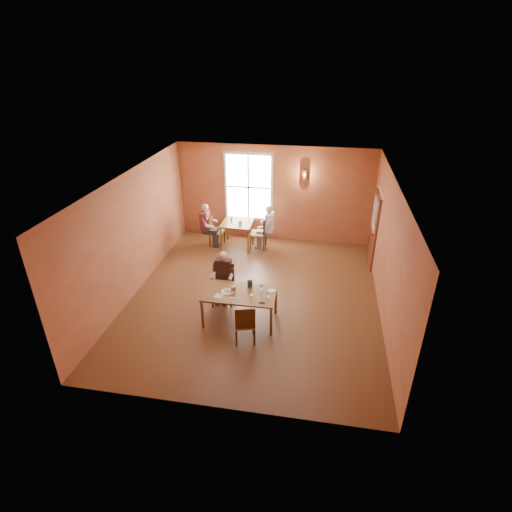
% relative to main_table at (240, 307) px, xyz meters
% --- Properties ---
extents(ground, '(6.00, 7.00, 0.01)m').
position_rel_main_table_xyz_m(ground, '(0.15, 1.00, -0.37)').
color(ground, brown).
rests_on(ground, ground).
extents(wall_back, '(6.00, 0.04, 3.00)m').
position_rel_main_table_xyz_m(wall_back, '(0.15, 4.50, 1.13)').
color(wall_back, brown).
rests_on(wall_back, ground).
extents(wall_front, '(6.00, 0.04, 3.00)m').
position_rel_main_table_xyz_m(wall_front, '(0.15, -2.50, 1.13)').
color(wall_front, brown).
rests_on(wall_front, ground).
extents(wall_left, '(0.04, 7.00, 3.00)m').
position_rel_main_table_xyz_m(wall_left, '(-2.85, 1.00, 1.13)').
color(wall_left, brown).
rests_on(wall_left, ground).
extents(wall_right, '(0.04, 7.00, 3.00)m').
position_rel_main_table_xyz_m(wall_right, '(3.15, 1.00, 1.13)').
color(wall_right, brown).
rests_on(wall_right, ground).
extents(ceiling, '(6.00, 7.00, 0.04)m').
position_rel_main_table_xyz_m(ceiling, '(0.15, 1.00, 2.63)').
color(ceiling, white).
rests_on(ceiling, wall_back).
extents(window, '(1.36, 0.10, 1.96)m').
position_rel_main_table_xyz_m(window, '(-0.65, 4.45, 1.33)').
color(window, white).
rests_on(window, wall_back).
extents(door, '(0.12, 1.04, 2.10)m').
position_rel_main_table_xyz_m(door, '(3.09, 3.30, 0.68)').
color(door, maroon).
rests_on(door, ground).
extents(wall_sconce, '(0.16, 0.16, 0.28)m').
position_rel_main_table_xyz_m(wall_sconce, '(1.05, 4.40, 1.83)').
color(wall_sconce, brown).
rests_on(wall_sconce, wall_back).
extents(main_table, '(1.59, 0.89, 0.74)m').
position_rel_main_table_xyz_m(main_table, '(0.00, 0.00, 0.00)').
color(main_table, brown).
rests_on(main_table, ground).
extents(chair_diner_main, '(0.38, 0.38, 0.87)m').
position_rel_main_table_xyz_m(chair_diner_main, '(-0.50, 0.65, 0.06)').
color(chair_diner_main, '#523118').
rests_on(chair_diner_main, ground).
extents(diner_main, '(0.49, 0.49, 1.22)m').
position_rel_main_table_xyz_m(diner_main, '(-0.50, 0.62, 0.24)').
color(diner_main, black).
rests_on(diner_main, ground).
extents(chair_empty, '(0.50, 0.50, 0.93)m').
position_rel_main_table_xyz_m(chair_empty, '(0.24, -0.66, 0.09)').
color(chair_empty, '#532F18').
rests_on(chair_empty, ground).
extents(plate_food, '(0.31, 0.31, 0.04)m').
position_rel_main_table_xyz_m(plate_food, '(-0.27, -0.02, 0.39)').
color(plate_food, white).
rests_on(plate_food, main_table).
extents(sandwich, '(0.12, 0.12, 0.11)m').
position_rel_main_table_xyz_m(sandwich, '(-0.15, 0.04, 0.43)').
color(sandwich, tan).
rests_on(sandwich, main_table).
extents(goblet_a, '(0.09, 0.09, 0.18)m').
position_rel_main_table_xyz_m(goblet_a, '(0.46, 0.11, 0.46)').
color(goblet_a, white).
rests_on(goblet_a, main_table).
extents(goblet_b, '(0.08, 0.08, 0.19)m').
position_rel_main_table_xyz_m(goblet_b, '(0.64, -0.16, 0.47)').
color(goblet_b, white).
rests_on(goblet_b, main_table).
extents(goblet_c, '(0.08, 0.08, 0.18)m').
position_rel_main_table_xyz_m(goblet_c, '(0.29, -0.15, 0.46)').
color(goblet_c, white).
rests_on(goblet_c, main_table).
extents(menu_stand, '(0.12, 0.07, 0.19)m').
position_rel_main_table_xyz_m(menu_stand, '(0.18, 0.25, 0.47)').
color(menu_stand, '#1F412A').
rests_on(menu_stand, main_table).
extents(knife, '(0.19, 0.02, 0.00)m').
position_rel_main_table_xyz_m(knife, '(-0.09, -0.23, 0.37)').
color(knife, silver).
rests_on(knife, main_table).
extents(napkin, '(0.22, 0.22, 0.01)m').
position_rel_main_table_xyz_m(napkin, '(-0.42, -0.20, 0.38)').
color(napkin, silver).
rests_on(napkin, main_table).
extents(side_plate, '(0.19, 0.19, 0.01)m').
position_rel_main_table_xyz_m(side_plate, '(0.68, 0.19, 0.38)').
color(side_plate, silver).
rests_on(side_plate, main_table).
extents(sunglasses, '(0.13, 0.05, 0.02)m').
position_rel_main_table_xyz_m(sunglasses, '(0.54, -0.30, 0.38)').
color(sunglasses, black).
rests_on(sunglasses, main_table).
extents(second_table, '(0.91, 0.91, 0.80)m').
position_rel_main_table_xyz_m(second_table, '(-0.87, 3.74, 0.03)').
color(second_table, brown).
rests_on(second_table, ground).
extents(chair_diner_white, '(0.45, 0.45, 1.02)m').
position_rel_main_table_xyz_m(chair_diner_white, '(-0.22, 3.74, 0.14)').
color(chair_diner_white, '#52351B').
rests_on(chair_diner_white, ground).
extents(diner_white, '(0.53, 0.53, 1.32)m').
position_rel_main_table_xyz_m(diner_white, '(-0.19, 3.74, 0.29)').
color(diner_white, silver).
rests_on(diner_white, ground).
extents(chair_diner_maroon, '(0.41, 0.41, 0.93)m').
position_rel_main_table_xyz_m(chair_diner_maroon, '(-1.52, 3.74, 0.09)').
color(chair_diner_maroon, brown).
rests_on(chair_diner_maroon, ground).
extents(diner_maroon, '(0.53, 0.53, 1.32)m').
position_rel_main_table_xyz_m(diner_maroon, '(-1.55, 3.74, 0.29)').
color(diner_maroon, maroon).
rests_on(diner_maroon, ground).
extents(cup_a, '(0.13, 0.13, 0.10)m').
position_rel_main_table_xyz_m(cup_a, '(-0.75, 3.61, 0.48)').
color(cup_a, silver).
rests_on(cup_a, second_table).
extents(cup_b, '(0.12, 0.12, 0.10)m').
position_rel_main_table_xyz_m(cup_b, '(-1.09, 3.90, 0.48)').
color(cup_b, white).
rests_on(cup_b, second_table).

